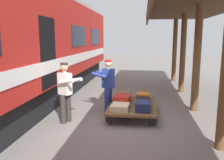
{
  "coord_description": "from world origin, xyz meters",
  "views": [
    {
      "loc": [
        -0.4,
        6.51,
        2.37
      ],
      "look_at": [
        0.5,
        -0.35,
        1.15
      ],
      "focal_mm": 38.21,
      "sensor_mm": 36.0,
      "label": 1
    }
  ],
  "objects_px": {
    "suitcase_black_hardshell": "(143,102)",
    "suitcase_red_plastic": "(122,100)",
    "suitcase_orange_carryall": "(143,97)",
    "suitcase_olive_duffel": "(124,95)",
    "porter_by_door": "(66,91)",
    "suitcase_cream_canvas": "(120,107)",
    "porter_in_overalls": "(108,84)",
    "luggage_cart": "(132,106)",
    "suitcase_navy_fabric": "(143,106)"
  },
  "relations": [
    {
      "from": "suitcase_olive_duffel",
      "to": "suitcase_black_hardshell",
      "type": "xyz_separation_m",
      "value": [
        -0.65,
        0.59,
        -0.04
      ]
    },
    {
      "from": "suitcase_orange_carryall",
      "to": "porter_in_overalls",
      "type": "distance_m",
      "value": 1.28
    },
    {
      "from": "suitcase_red_plastic",
      "to": "porter_by_door",
      "type": "relative_size",
      "value": 0.37
    },
    {
      "from": "suitcase_orange_carryall",
      "to": "luggage_cart",
      "type": "bearing_deg",
      "value": 61.26
    },
    {
      "from": "luggage_cart",
      "to": "suitcase_orange_carryall",
      "type": "distance_m",
      "value": 0.69
    },
    {
      "from": "suitcase_black_hardshell",
      "to": "porter_in_overalls",
      "type": "relative_size",
      "value": 0.34
    },
    {
      "from": "suitcase_orange_carryall",
      "to": "suitcase_black_hardshell",
      "type": "height_order",
      "value": "suitcase_orange_carryall"
    },
    {
      "from": "suitcase_olive_duffel",
      "to": "porter_by_door",
      "type": "relative_size",
      "value": 0.34
    },
    {
      "from": "suitcase_cream_canvas",
      "to": "suitcase_red_plastic",
      "type": "bearing_deg",
      "value": -90.0
    },
    {
      "from": "suitcase_orange_carryall",
      "to": "suitcase_red_plastic",
      "type": "relative_size",
      "value": 0.74
    },
    {
      "from": "porter_in_overalls",
      "to": "porter_by_door",
      "type": "xyz_separation_m",
      "value": [
        1.02,
        1.08,
        0.0
      ]
    },
    {
      "from": "suitcase_orange_carryall",
      "to": "suitcase_cream_canvas",
      "type": "distance_m",
      "value": 1.34
    },
    {
      "from": "suitcase_olive_duffel",
      "to": "suitcase_red_plastic",
      "type": "bearing_deg",
      "value": 90.0
    },
    {
      "from": "suitcase_olive_duffel",
      "to": "porter_by_door",
      "type": "bearing_deg",
      "value": 44.64
    },
    {
      "from": "suitcase_cream_canvas",
      "to": "suitcase_navy_fabric",
      "type": "distance_m",
      "value": 0.65
    },
    {
      "from": "suitcase_olive_duffel",
      "to": "suitcase_navy_fabric",
      "type": "distance_m",
      "value": 1.34
    },
    {
      "from": "suitcase_orange_carryall",
      "to": "suitcase_navy_fabric",
      "type": "height_order",
      "value": "suitcase_navy_fabric"
    },
    {
      "from": "suitcase_navy_fabric",
      "to": "luggage_cart",
      "type": "bearing_deg",
      "value": -61.26
    },
    {
      "from": "suitcase_cream_canvas",
      "to": "suitcase_navy_fabric",
      "type": "bearing_deg",
      "value": 180.0
    },
    {
      "from": "suitcase_red_plastic",
      "to": "porter_in_overalls",
      "type": "xyz_separation_m",
      "value": [
        0.48,
        -0.18,
        0.44
      ]
    },
    {
      "from": "suitcase_cream_canvas",
      "to": "porter_by_door",
      "type": "height_order",
      "value": "porter_by_door"
    },
    {
      "from": "suitcase_cream_canvas",
      "to": "suitcase_black_hardshell",
      "type": "distance_m",
      "value": 0.87
    },
    {
      "from": "suitcase_olive_duffel",
      "to": "suitcase_black_hardshell",
      "type": "distance_m",
      "value": 0.87
    },
    {
      "from": "suitcase_black_hardshell",
      "to": "suitcase_orange_carryall",
      "type": "bearing_deg",
      "value": -90.0
    },
    {
      "from": "suitcase_orange_carryall",
      "to": "suitcase_olive_duffel",
      "type": "height_order",
      "value": "suitcase_olive_duffel"
    },
    {
      "from": "suitcase_black_hardshell",
      "to": "porter_in_overalls",
      "type": "bearing_deg",
      "value": -9.19
    },
    {
      "from": "suitcase_orange_carryall",
      "to": "porter_in_overalls",
      "type": "bearing_deg",
      "value": 19.87
    },
    {
      "from": "suitcase_red_plastic",
      "to": "suitcase_orange_carryall",
      "type": "bearing_deg",
      "value": -137.64
    },
    {
      "from": "suitcase_orange_carryall",
      "to": "suitcase_red_plastic",
      "type": "xyz_separation_m",
      "value": [
        0.65,
        0.59,
        0.03
      ]
    },
    {
      "from": "suitcase_black_hardshell",
      "to": "suitcase_red_plastic",
      "type": "height_order",
      "value": "suitcase_red_plastic"
    },
    {
      "from": "suitcase_navy_fabric",
      "to": "suitcase_olive_duffel",
      "type": "bearing_deg",
      "value": -61.26
    },
    {
      "from": "suitcase_orange_carryall",
      "to": "porter_in_overalls",
      "type": "height_order",
      "value": "porter_in_overalls"
    },
    {
      "from": "suitcase_navy_fabric",
      "to": "suitcase_red_plastic",
      "type": "bearing_deg",
      "value": -42.36
    },
    {
      "from": "suitcase_cream_canvas",
      "to": "suitcase_red_plastic",
      "type": "height_order",
      "value": "suitcase_red_plastic"
    },
    {
      "from": "suitcase_olive_duffel",
      "to": "suitcase_black_hardshell",
      "type": "bearing_deg",
      "value": 137.64
    },
    {
      "from": "suitcase_olive_duffel",
      "to": "porter_by_door",
      "type": "xyz_separation_m",
      "value": [
        1.5,
        1.49,
        0.45
      ]
    },
    {
      "from": "luggage_cart",
      "to": "suitcase_cream_canvas",
      "type": "xyz_separation_m",
      "value": [
        0.32,
        0.59,
        0.13
      ]
    },
    {
      "from": "suitcase_cream_canvas",
      "to": "porter_in_overalls",
      "type": "xyz_separation_m",
      "value": [
        0.48,
        -0.77,
        0.5
      ]
    },
    {
      "from": "suitcase_orange_carryall",
      "to": "suitcase_cream_canvas",
      "type": "relative_size",
      "value": 0.77
    },
    {
      "from": "porter_by_door",
      "to": "suitcase_orange_carryall",
      "type": "bearing_deg",
      "value": -145.36
    },
    {
      "from": "suitcase_black_hardshell",
      "to": "suitcase_navy_fabric",
      "type": "bearing_deg",
      "value": 90.0
    },
    {
      "from": "porter_in_overalls",
      "to": "porter_by_door",
      "type": "relative_size",
      "value": 1.0
    },
    {
      "from": "porter_by_door",
      "to": "suitcase_olive_duffel",
      "type": "bearing_deg",
      "value": -135.36
    },
    {
      "from": "suitcase_black_hardshell",
      "to": "suitcase_navy_fabric",
      "type": "relative_size",
      "value": 1.07
    },
    {
      "from": "suitcase_cream_canvas",
      "to": "suitcase_olive_duffel",
      "type": "bearing_deg",
      "value": -90.0
    },
    {
      "from": "suitcase_olive_duffel",
      "to": "porter_in_overalls",
      "type": "bearing_deg",
      "value": 40.31
    },
    {
      "from": "suitcase_olive_duffel",
      "to": "suitcase_red_plastic",
      "type": "relative_size",
      "value": 0.92
    },
    {
      "from": "suitcase_black_hardshell",
      "to": "suitcase_red_plastic",
      "type": "distance_m",
      "value": 0.65
    },
    {
      "from": "suitcase_olive_duffel",
      "to": "suitcase_red_plastic",
      "type": "xyz_separation_m",
      "value": [
        0.0,
        0.59,
        0.01
      ]
    },
    {
      "from": "luggage_cart",
      "to": "porter_in_overalls",
      "type": "xyz_separation_m",
      "value": [
        0.8,
        -0.18,
        0.63
      ]
    }
  ]
}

